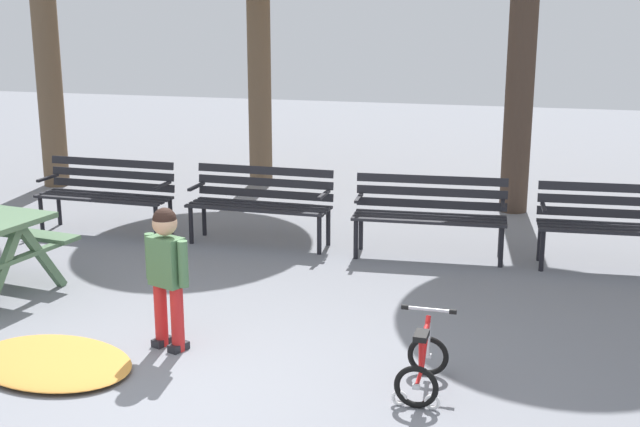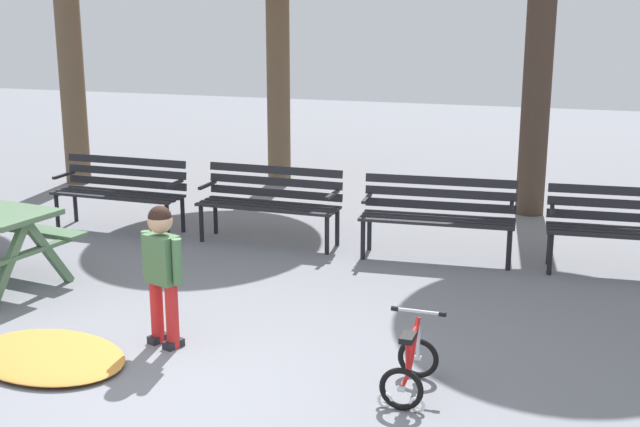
% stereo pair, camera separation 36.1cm
% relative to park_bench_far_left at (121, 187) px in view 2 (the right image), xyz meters
% --- Properties ---
extents(ground, '(36.00, 36.00, 0.00)m').
position_rel_park_bench_far_left_xyz_m(ground, '(2.58, -3.81, -0.51)').
color(ground, slate).
extents(park_bench_far_left, '(1.61, 0.49, 0.85)m').
position_rel_park_bench_far_left_xyz_m(park_bench_far_left, '(0.00, 0.00, 0.00)').
color(park_bench_far_left, '#232328').
rests_on(park_bench_far_left, ground).
extents(park_bench_left, '(1.61, 0.48, 0.85)m').
position_rel_park_bench_far_left_xyz_m(park_bench_left, '(1.90, 0.03, 0.00)').
color(park_bench_left, '#232328').
rests_on(park_bench_left, ground).
extents(park_bench_right, '(1.63, 0.57, 0.85)m').
position_rel_park_bench_far_left_xyz_m(park_bench_right, '(3.79, 0.02, 0.00)').
color(park_bench_right, '#232328').
rests_on(park_bench_right, ground).
extents(park_bench_far_right, '(1.63, 0.58, 0.85)m').
position_rel_park_bench_far_left_xyz_m(park_bench_far_right, '(5.69, 0.11, 0.00)').
color(park_bench_far_right, '#232328').
rests_on(park_bench_far_right, ground).
extents(child_standing, '(0.41, 0.24, 1.13)m').
position_rel_park_bench_far_left_xyz_m(child_standing, '(2.19, -2.97, 0.16)').
color(child_standing, red).
rests_on(child_standing, ground).
extents(kids_bicycle, '(0.39, 0.56, 0.54)m').
position_rel_park_bench_far_left_xyz_m(kids_bicycle, '(4.20, -3.19, -0.31)').
color(kids_bicycle, black).
rests_on(kids_bicycle, ground).
extents(leaf_pile, '(1.52, 1.24, 0.07)m').
position_rel_park_bench_far_left_xyz_m(leaf_pile, '(1.50, -3.51, -0.48)').
color(leaf_pile, '#C68438').
rests_on(leaf_pile, ground).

